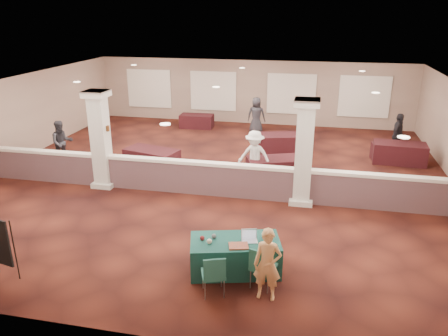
% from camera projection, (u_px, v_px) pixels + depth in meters
% --- Properties ---
extents(ground, '(16.00, 16.00, 0.00)m').
position_uv_depth(ground, '(217.00, 178.00, 15.36)').
color(ground, '#4B1C12').
rests_on(ground, ground).
extents(wall_back, '(16.00, 0.04, 3.20)m').
position_uv_depth(wall_back, '(252.00, 92.00, 22.16)').
color(wall_back, '#896C5F').
rests_on(wall_back, ground).
extents(wall_front, '(16.00, 0.04, 3.20)m').
position_uv_depth(wall_front, '(111.00, 257.00, 7.46)').
color(wall_front, '#896C5F').
rests_on(wall_front, ground).
extents(wall_left, '(0.04, 16.00, 3.20)m').
position_uv_depth(wall_left, '(9.00, 122.00, 16.38)').
color(wall_left, '#896C5F').
rests_on(wall_left, ground).
extents(ceiling, '(16.00, 16.00, 0.02)m').
position_uv_depth(ceiling, '(216.00, 87.00, 14.26)').
color(ceiling, white).
rests_on(ceiling, wall_back).
extents(partition_wall, '(15.60, 0.28, 1.10)m').
position_uv_depth(partition_wall, '(206.00, 178.00, 13.79)').
color(partition_wall, brown).
rests_on(partition_wall, ground).
extents(column_left, '(0.72, 0.72, 3.20)m').
position_uv_depth(column_left, '(101.00, 139.00, 14.11)').
color(column_left, beige).
rests_on(column_left, ground).
extents(column_right, '(0.72, 0.72, 3.20)m').
position_uv_depth(column_right, '(304.00, 152.00, 12.83)').
color(column_right, beige).
rests_on(column_right, ground).
extents(sconce_left, '(0.12, 0.12, 0.18)m').
position_uv_depth(sconce_left, '(91.00, 127.00, 14.04)').
color(sconce_left, brown).
rests_on(sconce_left, column_left).
extents(sconce_right, '(0.12, 0.12, 0.18)m').
position_uv_depth(sconce_right, '(108.00, 128.00, 13.93)').
color(sconce_right, brown).
rests_on(sconce_right, column_left).
extents(near_table, '(2.17, 1.47, 0.76)m').
position_uv_depth(near_table, '(235.00, 255.00, 9.79)').
color(near_table, '#0F3930').
rests_on(near_table, ground).
extents(conf_chair_main, '(0.60, 0.60, 0.96)m').
position_uv_depth(conf_chair_main, '(262.00, 265.00, 9.10)').
color(conf_chair_main, '#1D5547').
rests_on(conf_chair_main, ground).
extents(conf_chair_side, '(0.61, 0.61, 0.95)m').
position_uv_depth(conf_chair_side, '(214.00, 272.00, 8.85)').
color(conf_chair_side, '#1D5547').
rests_on(conf_chair_side, ground).
extents(woman, '(0.57, 0.39, 1.55)m').
position_uv_depth(woman, '(268.00, 265.00, 8.73)').
color(woman, '#E3A663').
rests_on(woman, ground).
extents(far_table_front_left, '(2.12, 1.43, 0.78)m').
position_uv_depth(far_table_front_left, '(152.00, 160.00, 15.99)').
color(far_table_front_left, black).
rests_on(far_table_front_left, ground).
extents(far_table_front_center, '(2.10, 1.53, 0.77)m').
position_uv_depth(far_table_front_center, '(275.00, 169.00, 15.11)').
color(far_table_front_center, black).
rests_on(far_table_front_center, ground).
extents(far_table_front_right, '(1.98, 1.07, 0.78)m').
position_uv_depth(far_table_front_right, '(399.00, 153.00, 16.71)').
color(far_table_front_right, black).
rests_on(far_table_front_right, ground).
extents(far_table_back_left, '(1.64, 0.85, 0.66)m').
position_uv_depth(far_table_back_left, '(197.00, 121.00, 21.71)').
color(far_table_back_left, black).
rests_on(far_table_back_left, ground).
extents(far_table_back_center, '(2.20, 1.50, 0.82)m').
position_uv_depth(far_table_back_center, '(282.00, 144.00, 17.77)').
color(far_table_back_center, black).
rests_on(far_table_back_center, ground).
extents(far_table_back_right, '(1.68, 0.96, 0.65)m').
position_uv_depth(far_table_back_right, '(393.00, 153.00, 16.95)').
color(far_table_back_right, black).
rests_on(far_table_back_right, ground).
extents(attendee_a, '(0.90, 0.87, 1.68)m').
position_uv_depth(attendee_a, '(62.00, 143.00, 16.47)').
color(attendee_a, black).
rests_on(attendee_a, ground).
extents(attendee_b, '(1.20, 0.69, 1.77)m').
position_uv_depth(attendee_b, '(254.00, 156.00, 14.80)').
color(attendee_b, silver).
rests_on(attendee_b, ground).
extents(attendee_c, '(0.89, 1.14, 1.75)m').
position_uv_depth(attendee_c, '(397.00, 135.00, 17.31)').
color(attendee_c, black).
rests_on(attendee_c, ground).
extents(attendee_d, '(0.86, 0.46, 1.73)m').
position_uv_depth(attendee_d, '(256.00, 116.00, 20.52)').
color(attendee_d, black).
rests_on(attendee_d, ground).
extents(laptop_base, '(0.39, 0.32, 0.02)m').
position_uv_depth(laptop_base, '(250.00, 241.00, 9.63)').
color(laptop_base, silver).
rests_on(laptop_base, near_table).
extents(laptop_screen, '(0.34, 0.10, 0.23)m').
position_uv_depth(laptop_screen, '(249.00, 233.00, 9.70)').
color(laptop_screen, silver).
rests_on(laptop_screen, near_table).
extents(screen_glow, '(0.30, 0.08, 0.20)m').
position_uv_depth(screen_glow, '(249.00, 234.00, 9.69)').
color(screen_glow, '#AEB8D1').
rests_on(screen_glow, near_table).
extents(knitting, '(0.48, 0.41, 0.03)m').
position_uv_depth(knitting, '(238.00, 246.00, 9.42)').
color(knitting, '#C6471F').
rests_on(knitting, near_table).
extents(yarn_cream, '(0.11, 0.11, 0.11)m').
position_uv_depth(yarn_cream, '(209.00, 241.00, 9.52)').
color(yarn_cream, beige).
rests_on(yarn_cream, near_table).
extents(yarn_red, '(0.10, 0.10, 0.10)m').
position_uv_depth(yarn_red, '(202.00, 238.00, 9.66)').
color(yarn_red, '#5A1217').
rests_on(yarn_red, near_table).
extents(yarn_grey, '(0.11, 0.11, 0.11)m').
position_uv_depth(yarn_grey, '(214.00, 236.00, 9.74)').
color(yarn_grey, '#535258').
rests_on(yarn_grey, near_table).
extents(scissors, '(0.13, 0.06, 0.01)m').
position_uv_depth(scissors, '(267.00, 246.00, 9.42)').
color(scissors, red).
rests_on(scissors, near_table).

